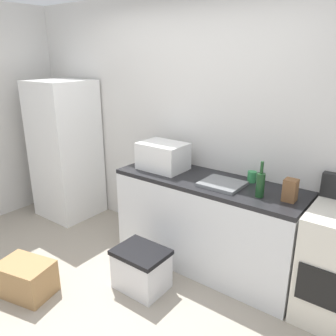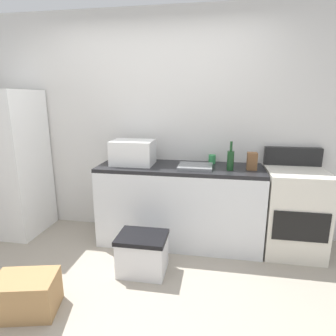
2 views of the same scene
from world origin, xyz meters
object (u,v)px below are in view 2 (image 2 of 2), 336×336
coffee_mug (212,159)px  storage_bin (142,253)px  refrigerator (11,164)px  stove_oven (293,210)px  wine_bottle (230,160)px  knife_block (252,161)px  cardboard_box_large (26,295)px  microwave (133,152)px

coffee_mug → storage_bin: bearing=-125.5°
refrigerator → storage_bin: (1.78, -0.61, -0.67)m
coffee_mug → storage_bin: (-0.61, -0.85, -0.76)m
stove_oven → wine_bottle: wine_bottle is taller
knife_block → cardboard_box_large: size_ratio=0.39×
wine_bottle → cardboard_box_large: bearing=-141.4°
stove_oven → knife_block: bearing=-176.4°
microwave → coffee_mug: bearing=12.3°
refrigerator → cardboard_box_large: (1.03, -1.28, -0.71)m
microwave → wine_bottle: (1.07, -0.09, -0.03)m
refrigerator → microwave: size_ratio=3.74×
wine_bottle → cardboard_box_large: size_ratio=0.65×
refrigerator → coffee_mug: bearing=5.8°
coffee_mug → cardboard_box_large: 2.19m
wine_bottle → knife_block: wine_bottle is taller
wine_bottle → cardboard_box_large: wine_bottle is taller
stove_oven → storage_bin: 1.65m
stove_oven → knife_block: (-0.46, -0.03, 0.52)m
microwave → storage_bin: microwave is taller
stove_oven → knife_block: size_ratio=6.11×
stove_oven → knife_block: 0.70m
microwave → coffee_mug: microwave is taller
coffee_mug → knife_block: (0.41, -0.22, 0.04)m
refrigerator → microwave: bearing=2.0°
storage_bin → refrigerator: bearing=161.1°
microwave → coffee_mug: 0.90m
cardboard_box_large → wine_bottle: bearing=38.6°
coffee_mug → cardboard_box_large: bearing=-131.9°
microwave → coffee_mug: size_ratio=4.60×
knife_block → microwave: bearing=178.8°
refrigerator → stove_oven: (3.27, 0.06, -0.39)m
cardboard_box_large → storage_bin: (0.75, 0.67, 0.04)m
wine_bottle → cardboard_box_large: 2.17m
cardboard_box_large → storage_bin: 1.01m
coffee_mug → refrigerator: bearing=-174.2°
coffee_mug → knife_block: knife_block is taller
stove_oven → cardboard_box_large: 2.62m
microwave → knife_block: size_ratio=2.56×
wine_bottle → storage_bin: wine_bottle is taller
stove_oven → wine_bottle: size_ratio=3.67×
refrigerator → knife_block: bearing=0.5°
refrigerator → storage_bin: size_ratio=3.74×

